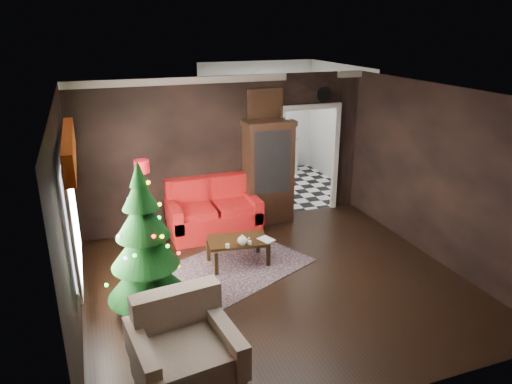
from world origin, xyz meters
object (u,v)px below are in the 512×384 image
object	(u,v)px
christmas_tree	(144,241)
kitchen_table	(272,178)
coffee_table	(238,251)
floor_lamp	(145,206)
armchair	(185,351)
curio_cabinet	(268,175)
loveseat	(214,208)
wall_clock	(324,94)
teapot	(242,240)

from	to	relation	value
christmas_tree	kitchen_table	bearing A→B (deg)	49.14
coffee_table	floor_lamp	bearing A→B (deg)	143.65
kitchen_table	armchair	bearing A→B (deg)	-120.24
coffee_table	christmas_tree	bearing A→B (deg)	-149.98
christmas_tree	kitchen_table	world-z (taller)	christmas_tree
coffee_table	curio_cabinet	bearing A→B (deg)	53.38
armchair	kitchen_table	world-z (taller)	armchair
loveseat	wall_clock	size ratio (longest dim) A/B	5.31
wall_clock	kitchen_table	world-z (taller)	wall_clock
christmas_tree	teapot	bearing A→B (deg)	23.35
loveseat	wall_clock	bearing A→B (deg)	9.66
curio_cabinet	kitchen_table	size ratio (longest dim) A/B	2.53
coffee_table	loveseat	bearing A→B (deg)	92.26
armchair	wall_clock	xyz separation A→B (m)	(3.67, 4.10, 1.92)
armchair	kitchen_table	bearing A→B (deg)	52.72
floor_lamp	armchair	world-z (taller)	floor_lamp
armchair	loveseat	bearing A→B (deg)	63.35
teapot	wall_clock	bearing A→B (deg)	39.35
christmas_tree	teapot	size ratio (longest dim) A/B	11.60
armchair	teapot	xyz separation A→B (m)	(1.37, 2.21, 0.05)
teapot	kitchen_table	xyz separation A→B (m)	(1.75, 3.13, -0.14)
loveseat	armchair	size ratio (longest dim) A/B	1.62
christmas_tree	armchair	xyz separation A→B (m)	(0.17, -1.55, -0.59)
armchair	teapot	size ratio (longest dim) A/B	6.08
loveseat	kitchen_table	distance (m)	2.45
loveseat	armchair	world-z (taller)	loveseat
floor_lamp	christmas_tree	world-z (taller)	christmas_tree
floor_lamp	armchair	bearing A→B (deg)	-91.23
armchair	teapot	bearing A→B (deg)	51.21
coffee_table	wall_clock	distance (m)	3.56
wall_clock	kitchen_table	xyz separation A→B (m)	(-0.55, 1.25, -2.00)
loveseat	christmas_tree	distance (m)	2.67
loveseat	kitchen_table	world-z (taller)	loveseat
wall_clock	teapot	bearing A→B (deg)	-140.65
christmas_tree	wall_clock	distance (m)	4.79
loveseat	coffee_table	distance (m)	1.29
armchair	kitchen_table	xyz separation A→B (m)	(3.12, 5.35, -0.09)
loveseat	christmas_tree	xyz separation A→B (m)	(-1.48, -2.15, 0.55)
coffee_table	kitchen_table	bearing A→B (deg)	58.98
curio_cabinet	christmas_tree	bearing A→B (deg)	-138.06
christmas_tree	kitchen_table	size ratio (longest dim) A/B	2.67
curio_cabinet	loveseat	bearing A→B (deg)	-169.17
armchair	wall_clock	distance (m)	5.82
kitchen_table	wall_clock	bearing A→B (deg)	-66.25
christmas_tree	wall_clock	xyz separation A→B (m)	(3.83, 2.55, 1.33)
floor_lamp	teapot	distance (m)	1.78
curio_cabinet	teapot	size ratio (longest dim) A/B	10.99
loveseat	coffee_table	size ratio (longest dim) A/B	1.83
curio_cabinet	teapot	world-z (taller)	curio_cabinet
teapot	armchair	bearing A→B (deg)	-121.75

